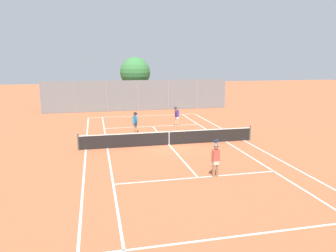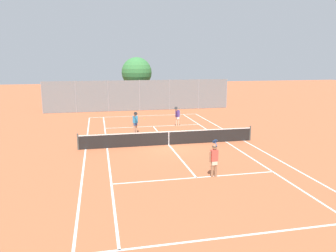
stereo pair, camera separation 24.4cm
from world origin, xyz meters
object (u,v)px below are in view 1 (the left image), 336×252
object	(u,v)px
player_far_left	(135,122)
loose_tennis_ball_2	(101,118)
player_far_right	(177,116)
loose_tennis_ball_1	(124,134)
player_near_side	(216,159)
loose_tennis_ball_0	(144,118)
tree_behind_left	(135,73)
tennis_net	(169,138)

from	to	relation	value
player_far_left	loose_tennis_ball_2	xyz separation A→B (m)	(-2.52, 7.15, -0.89)
player_far_right	loose_tennis_ball_1	xyz separation A→B (m)	(-4.81, -2.09, -0.89)
player_near_side	player_far_right	bearing A→B (deg)	84.52
player_far_left	loose_tennis_ball_0	world-z (taller)	player_far_left
player_far_right	loose_tennis_ball_1	size ratio (longest dim) A/B	26.88
player_far_right	loose_tennis_ball_2	size ratio (longest dim) A/B	26.88
tree_behind_left	player_far_left	bearing A→B (deg)	-97.36
player_near_side	tree_behind_left	xyz separation A→B (m)	(-0.72, 25.73, 3.11)
loose_tennis_ball_1	loose_tennis_ball_2	distance (m)	7.45
player_near_side	loose_tennis_ball_2	world-z (taller)	player_near_side
tennis_net	loose_tennis_ball_0	xyz separation A→B (m)	(-0.23, 10.18, -0.48)
loose_tennis_ball_0	player_far_left	bearing A→B (deg)	-104.49
player_near_side	tree_behind_left	bearing A→B (deg)	91.61
player_far_right	loose_tennis_ball_0	size ratio (longest dim) A/B	26.88
tennis_net	player_near_side	bearing A→B (deg)	-82.17
tennis_net	player_near_side	xyz separation A→B (m)	(0.89, -6.44, 0.42)
tree_behind_left	player_far_right	bearing A→B (deg)	-81.72
tennis_net	player_far_right	world-z (taller)	player_far_right
player_near_side	loose_tennis_ball_2	bearing A→B (deg)	106.40
player_near_side	player_far_left	size ratio (longest dim) A/B	1.00
loose_tennis_ball_2	tree_behind_left	world-z (taller)	tree_behind_left
player_far_right	player_near_side	bearing A→B (deg)	-95.48
tree_behind_left	loose_tennis_ball_1	bearing A→B (deg)	-100.68
tennis_net	loose_tennis_ball_2	xyz separation A→B (m)	(-4.32, 11.25, -0.48)
player_near_side	player_far_left	xyz separation A→B (m)	(-2.69, 10.54, 0.00)
loose_tennis_ball_1	player_far_left	bearing A→B (deg)	7.96
loose_tennis_ball_1	tree_behind_left	size ratio (longest dim) A/B	0.01
player_near_side	loose_tennis_ball_1	bearing A→B (deg)	109.15
tennis_net	loose_tennis_ball_2	world-z (taller)	tennis_net
loose_tennis_ball_1	loose_tennis_ball_0	bearing A→B (deg)	68.09
player_far_left	loose_tennis_ball_1	xyz separation A→B (m)	(-0.93, -0.13, -0.89)
loose_tennis_ball_0	tree_behind_left	world-z (taller)	tree_behind_left
loose_tennis_ball_0	loose_tennis_ball_2	xyz separation A→B (m)	(-4.09, 1.07, 0.00)
player_far_right	loose_tennis_ball_2	xyz separation A→B (m)	(-6.41, 5.19, -0.89)
player_far_left	player_far_right	world-z (taller)	same
loose_tennis_ball_0	loose_tennis_ball_2	size ratio (longest dim) A/B	1.00
player_far_right	loose_tennis_ball_1	bearing A→B (deg)	-156.52
tennis_net	loose_tennis_ball_0	distance (m)	10.19
loose_tennis_ball_0	player_far_right	bearing A→B (deg)	-60.64
player_far_right	player_far_left	bearing A→B (deg)	-153.22
loose_tennis_ball_2	player_near_side	bearing A→B (deg)	-73.60
player_far_left	loose_tennis_ball_0	bearing A→B (deg)	75.51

